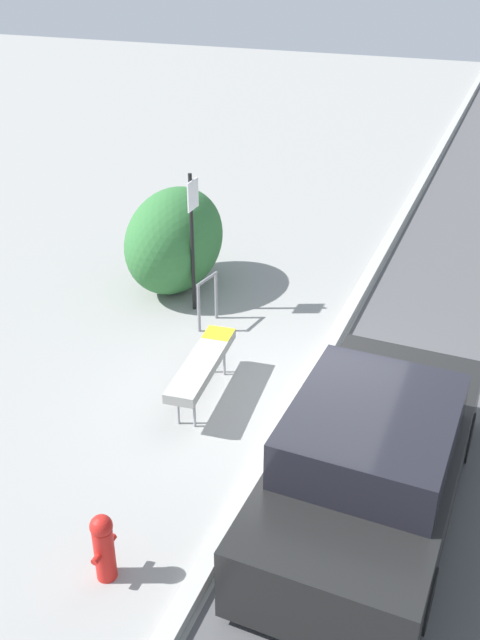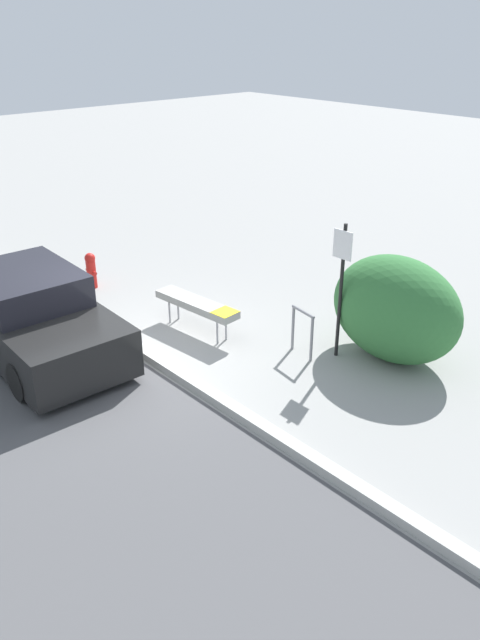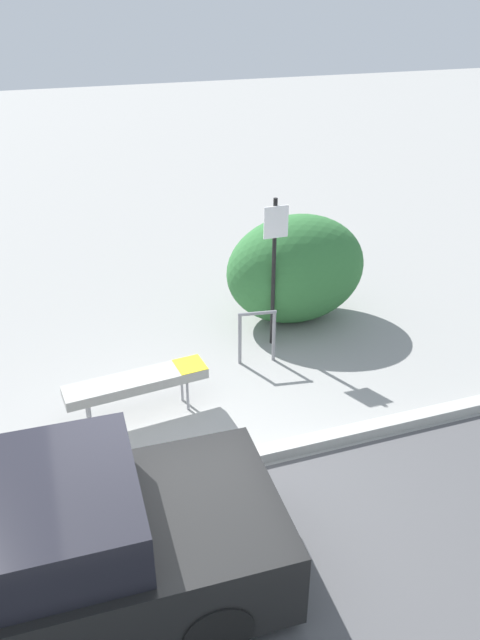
# 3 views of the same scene
# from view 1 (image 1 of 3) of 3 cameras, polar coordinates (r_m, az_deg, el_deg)

# --- Properties ---
(ground_plane) EXTENTS (60.00, 60.00, 0.00)m
(ground_plane) POSITION_cam_1_polar(r_m,az_deg,el_deg) (9.38, 4.38, -7.35)
(ground_plane) COLOR gray
(curb) EXTENTS (60.00, 0.20, 0.13)m
(curb) POSITION_cam_1_polar(r_m,az_deg,el_deg) (9.34, 4.40, -7.03)
(curb) COLOR #A8A8A3
(curb) RESTS_ON ground_plane
(bench) EXTENTS (1.81, 0.56, 0.61)m
(bench) POSITION_cam_1_polar(r_m,az_deg,el_deg) (9.34, -3.05, -3.53)
(bench) COLOR #99999E
(bench) RESTS_ON ground_plane
(bike_rack) EXTENTS (0.55, 0.13, 0.83)m
(bike_rack) POSITION_cam_1_polar(r_m,az_deg,el_deg) (11.11, -2.62, 1.91)
(bike_rack) COLOR gray
(bike_rack) RESTS_ON ground_plane
(sign_post) EXTENTS (0.36, 0.08, 2.30)m
(sign_post) POSITION_cam_1_polar(r_m,az_deg,el_deg) (11.24, -3.83, 7.14)
(sign_post) COLOR black
(sign_post) RESTS_ON ground_plane
(fire_hydrant) EXTENTS (0.36, 0.22, 0.77)m
(fire_hydrant) POSITION_cam_1_polar(r_m,az_deg,el_deg) (7.17, -10.86, -17.29)
(fire_hydrant) COLOR red
(fire_hydrant) RESTS_ON ground_plane
(shrub_hedge) EXTENTS (2.28, 1.49, 1.76)m
(shrub_hedge) POSITION_cam_1_polar(r_m,az_deg,el_deg) (12.24, -5.23, 6.38)
(shrub_hedge) COLOR #337038
(shrub_hedge) RESTS_ON ground_plane
(parked_car_near) EXTENTS (4.11, 1.88, 1.43)m
(parked_car_near) POSITION_cam_1_polar(r_m,az_deg,el_deg) (7.68, 10.47, -11.09)
(parked_car_near) COLOR black
(parked_car_near) RESTS_ON ground_plane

